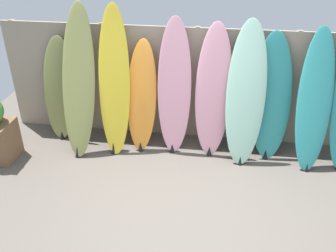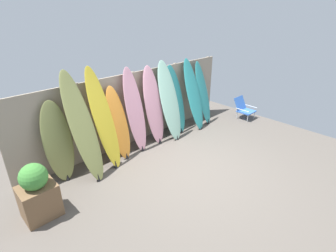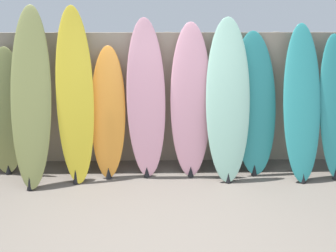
{
  "view_description": "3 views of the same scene",
  "coord_description": "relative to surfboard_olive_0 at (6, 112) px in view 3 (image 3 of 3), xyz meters",
  "views": [
    {
      "loc": [
        0.34,
        -3.37,
        3.23
      ],
      "look_at": [
        -0.25,
        0.76,
        0.85
      ],
      "focal_mm": 40.0,
      "sensor_mm": 36.0,
      "label": 1
    },
    {
      "loc": [
        -3.69,
        -3.01,
        3.25
      ],
      "look_at": [
        0.07,
        0.9,
        0.73
      ],
      "focal_mm": 28.0,
      "sensor_mm": 36.0,
      "label": 2
    },
    {
      "loc": [
        -0.1,
        -3.01,
        2.13
      ],
      "look_at": [
        -0.02,
        0.82,
        0.89
      ],
      "focal_mm": 40.0,
      "sensor_mm": 36.0,
      "label": 3
    }
  ],
  "objects": [
    {
      "name": "surfboard_teal_9",
      "position": [
        4.26,
        -0.15,
        0.08
      ],
      "size": [
        0.48,
        0.65,
        1.81
      ],
      "color": "teal",
      "rests_on": "ground"
    },
    {
      "name": "surfboard_teal_8",
      "position": [
        3.81,
        -0.18,
        0.15
      ],
      "size": [
        0.5,
        0.78,
        1.94
      ],
      "color": "teal",
      "rests_on": "ground"
    },
    {
      "name": "surfboard_olive_0",
      "position": [
        0.0,
        0.0,
        0.0
      ],
      "size": [
        0.59,
        0.44,
        1.64
      ],
      "color": "olive",
      "rests_on": "ground"
    },
    {
      "name": "surfboard_yellow_2",
      "position": [
        0.95,
        -0.16,
        0.24
      ],
      "size": [
        0.55,
        0.77,
        2.15
      ],
      "color": "yellow",
      "rests_on": "ground"
    },
    {
      "name": "surfboard_pink_5",
      "position": [
        2.41,
        -0.09,
        0.15
      ],
      "size": [
        0.52,
        0.5,
        1.95
      ],
      "color": "pink",
      "rests_on": "ground"
    },
    {
      "name": "surfboard_olive_1",
      "position": [
        0.43,
        -0.23,
        0.26
      ],
      "size": [
        0.56,
        0.95,
        2.17
      ],
      "color": "olive",
      "rests_on": "ground"
    },
    {
      "name": "surfboard_seafoam_6",
      "position": [
        2.87,
        -0.18,
        0.18
      ],
      "size": [
        0.57,
        0.7,
        2.01
      ],
      "color": "#9ED6BC",
      "rests_on": "ground"
    },
    {
      "name": "fence_back",
      "position": [
        2.12,
        0.29,
        0.09
      ],
      "size": [
        6.08,
        0.11,
        1.8
      ],
      "color": "gray",
      "rests_on": "ground"
    },
    {
      "name": "ground",
      "position": [
        2.12,
        -1.72,
        -0.81
      ],
      "size": [
        7.68,
        7.68,
        0.0
      ],
      "primitive_type": "plane",
      "color": "#5B544C"
    },
    {
      "name": "surfboard_teal_7",
      "position": [
        3.25,
        -0.04,
        0.1
      ],
      "size": [
        0.64,
        0.61,
        1.84
      ],
      "color": "teal",
      "rests_on": "ground"
    },
    {
      "name": "surfboard_pink_4",
      "position": [
        1.84,
        -0.08,
        0.18
      ],
      "size": [
        0.54,
        0.54,
        2.0
      ],
      "color": "pink",
      "rests_on": "ground"
    },
    {
      "name": "surfboard_orange_3",
      "position": [
        1.35,
        -0.09,
        0.01
      ],
      "size": [
        0.46,
        0.57,
        1.66
      ],
      "color": "orange",
      "rests_on": "ground"
    }
  ]
}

